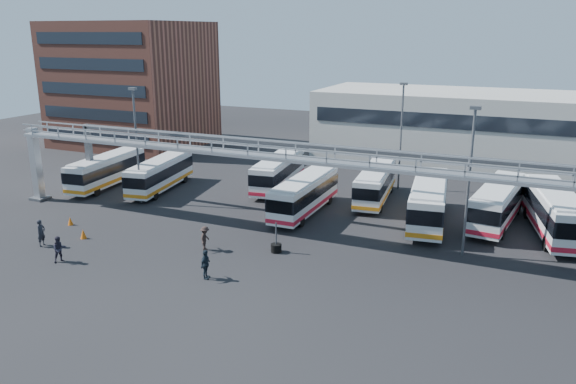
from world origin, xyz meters
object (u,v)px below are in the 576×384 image
at_px(light_pole_back, 401,130).
at_px(pedestrian_d, 205,265).
at_px(light_pole_mid, 469,174).
at_px(bus_0, 107,170).
at_px(bus_4, 305,194).
at_px(bus_7, 498,202).
at_px(pedestrian_a, 41,233).
at_px(tire_stack, 276,247).
at_px(cone_left, 70,221).
at_px(bus_6, 429,200).
at_px(pedestrian_b, 59,249).
at_px(bus_8, 554,211).
at_px(cone_right, 83,234).
at_px(light_pole_left, 136,140).
at_px(bus_5, 375,183).
at_px(bus_3, 279,171).
at_px(pedestrian_c, 205,238).

relative_size(light_pole_back, pedestrian_d, 5.39).
distance_m(light_pole_mid, bus_0, 34.91).
distance_m(bus_4, bus_7, 15.46).
height_order(pedestrian_a, tire_stack, tire_stack).
xyz_separation_m(pedestrian_d, cone_left, (-15.20, 4.23, -0.61)).
distance_m(light_pole_back, bus_6, 10.93).
height_order(pedestrian_b, pedestrian_d, pedestrian_d).
bearing_deg(bus_6, bus_4, -177.75).
relative_size(bus_4, tire_stack, 4.80).
relative_size(light_pole_back, pedestrian_a, 5.15).
distance_m(bus_6, pedestrian_b, 27.52).
distance_m(bus_8, cone_right, 35.16).
bearing_deg(cone_left, pedestrian_d, -15.54).
xyz_separation_m(light_pole_left, cone_right, (1.89, -9.11, -5.37)).
xyz_separation_m(bus_5, bus_7, (10.55, -2.20, 0.12)).
relative_size(light_pole_left, bus_3, 0.97).
height_order(pedestrian_b, cone_left, pedestrian_b).
bearing_deg(light_pole_left, bus_3, 44.95).
relative_size(light_pole_left, pedestrian_c, 5.88).
bearing_deg(bus_8, bus_3, 160.36).
bearing_deg(bus_4, light_pole_mid, -17.41).
bearing_deg(pedestrian_c, cone_right, 88.76).
bearing_deg(bus_7, light_pole_left, -160.13).
distance_m(bus_5, cone_right, 25.01).
xyz_separation_m(light_pole_back, bus_7, (9.59, -7.14, -3.92)).
bearing_deg(pedestrian_c, bus_5, -36.62).
bearing_deg(cone_left, light_pole_back, 44.94).
distance_m(pedestrian_b, pedestrian_c, 9.60).
distance_m(light_pole_mid, bus_4, 14.59).
bearing_deg(cone_left, cone_right, -31.27).
bearing_deg(pedestrian_c, bus_4, -28.65).
bearing_deg(pedestrian_d, bus_3, 5.83).
height_order(bus_6, cone_left, bus_6).
height_order(light_pole_back, cone_right, light_pole_back).
height_order(bus_0, pedestrian_a, bus_0).
bearing_deg(cone_left, light_pole_left, 80.15).
height_order(bus_8, tire_stack, bus_8).
distance_m(light_pole_left, pedestrian_c, 14.40).
bearing_deg(bus_5, pedestrian_a, -138.61).
distance_m(light_pole_left, pedestrian_a, 12.39).
height_order(bus_5, cone_right, bus_5).
xyz_separation_m(bus_8, pedestrian_d, (-19.67, -17.38, -0.95)).
bearing_deg(bus_3, bus_6, -23.51).
height_order(light_pole_back, tire_stack, light_pole_back).
bearing_deg(bus_6, pedestrian_a, -153.64).
relative_size(pedestrian_b, cone_left, 2.69).
bearing_deg(bus_0, bus_8, -1.88).
height_order(pedestrian_a, cone_left, pedestrian_a).
distance_m(bus_4, tire_stack, 9.04).
relative_size(light_pole_mid, bus_6, 0.89).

